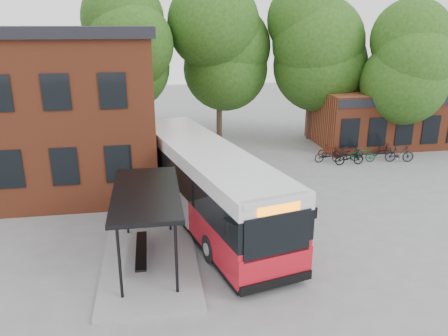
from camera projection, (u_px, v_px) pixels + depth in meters
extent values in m
plane|color=slate|center=(259.00, 240.00, 18.28)|extent=(100.00, 100.00, 0.00)
imported|color=black|center=(328.00, 155.00, 28.44)|extent=(1.80, 0.70, 0.93)
imported|color=#4F1406|center=(330.00, 152.00, 29.26)|extent=(1.62, 0.95, 0.94)
imported|color=black|center=(349.00, 157.00, 27.91)|extent=(1.93, 0.70, 1.01)
imported|color=#0E4427|center=(363.00, 155.00, 28.58)|extent=(1.62, 0.98, 0.94)
imported|color=black|center=(349.00, 150.00, 29.45)|extent=(2.01, 1.18, 1.00)
imported|color=black|center=(382.00, 149.00, 29.93)|extent=(1.69, 0.89, 0.84)
imported|color=black|center=(399.00, 154.00, 28.47)|extent=(1.93, 0.88, 1.12)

